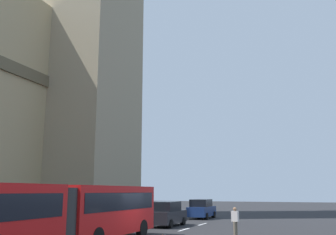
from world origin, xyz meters
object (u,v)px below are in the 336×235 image
at_px(articulated_bus, 49,212).
at_px(sedan_trailing, 202,209).
at_px(sedan_lead, 167,214).
at_px(pedestrian_near_cones, 235,221).

bearing_deg(articulated_bus, sedan_trailing, -0.40).
xyz_separation_m(articulated_bus, sedan_trailing, (22.69, -0.16, -0.83)).
xyz_separation_m(sedan_lead, sedan_trailing, (8.88, -0.20, 0.00)).
bearing_deg(pedestrian_near_cones, sedan_lead, 53.77).
bearing_deg(sedan_trailing, sedan_lead, 178.70).
height_order(sedan_trailing, pedestrian_near_cones, sedan_trailing).
relative_size(articulated_bus, sedan_trailing, 3.80).
relative_size(sedan_lead, pedestrian_near_cones, 2.60).
height_order(sedan_lead, sedan_trailing, same).
height_order(sedan_lead, pedestrian_near_cones, sedan_lead).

